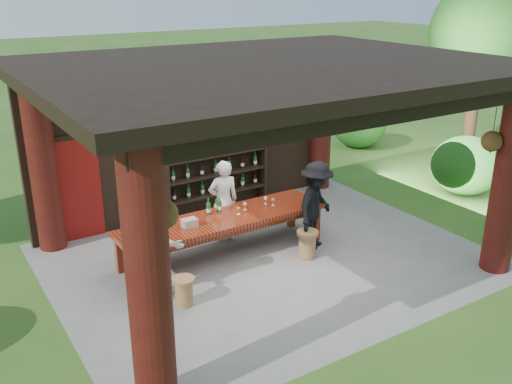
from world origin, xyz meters
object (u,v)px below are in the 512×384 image
stool_near_left (184,291)px  wine_shelf (216,165)px  guest_man (316,205)px  stool_near_right (307,244)px  host (223,201)px  tasting_table (223,223)px  stool_far_left (145,291)px  napkin_basket (189,223)px  guest_woman (162,253)px

stool_near_left → wine_shelf: bearing=53.9°
wine_shelf → guest_man: size_ratio=1.42×
stool_near_right → guest_man: guest_man is taller
host → stool_near_right: bearing=131.7°
tasting_table → stool_near_left: 1.81m
stool_far_left → host: (2.18, 1.40, 0.56)m
stool_near_left → napkin_basket: size_ratio=1.78×
stool_near_left → guest_man: bearing=10.7°
stool_near_right → host: (-0.90, 1.45, 0.53)m
tasting_table → stool_far_left: 2.06m
wine_shelf → guest_woman: (-2.40, -2.68, -0.28)m
stool_near_left → guest_man: guest_man is taller
stool_near_right → stool_far_left: bearing=179.0°
stool_near_left → napkin_basket: (0.66, 1.10, 0.57)m
guest_woman → napkin_basket: guest_woman is taller
guest_woman → napkin_basket: 1.09m
stool_near_right → host: size_ratio=0.32×
guest_woman → guest_man: bearing=0.7°
guest_woman → napkin_basket: (0.82, 0.71, 0.06)m
host → wine_shelf: bearing=-102.9°
stool_near_right → guest_woman: guest_woman is taller
stool_far_left → napkin_basket: 1.51m
napkin_basket → guest_man: bearing=-13.3°
stool_far_left → guest_man: (3.47, 0.23, 0.59)m
tasting_table → guest_man: size_ratio=2.32×
guest_man → stool_near_left: bearing=161.5°
stool_near_left → stool_far_left: (-0.51, 0.33, -0.01)m
stool_near_right → host: bearing=121.8°
wine_shelf → stool_near_left: (-2.24, -3.07, -0.80)m
stool_near_right → guest_man: (0.39, 0.29, 0.56)m
guest_man → stool_near_right: bearing=-173.1°
guest_woman → napkin_basket: bearing=38.7°
wine_shelf → stool_far_left: wine_shelf is taller
stool_near_right → stool_far_left: size_ratio=1.14×
guest_woman → wine_shelf: bearing=45.8°
wine_shelf → guest_woman: size_ratio=1.55×
wine_shelf → stool_near_left: 3.88m
tasting_table → napkin_basket: napkin_basket is taller
stool_far_left → guest_woman: guest_woman is taller
wine_shelf → stool_near_right: size_ratio=4.60×
guest_woman → stool_near_right: bearing=-4.8°
guest_woman → stool_far_left: bearing=-172.5°
tasting_table → stool_near_right: 1.56m
stool_near_right → stool_far_left: (-3.08, 0.05, -0.03)m
guest_man → napkin_basket: size_ratio=6.41×
host → stool_far_left: bearing=42.8°
wine_shelf → stool_near_right: 2.92m
wine_shelf → guest_woman: wine_shelf is taller
stool_far_left → tasting_table: bearing=24.2°
stool_near_left → host: size_ratio=0.29×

